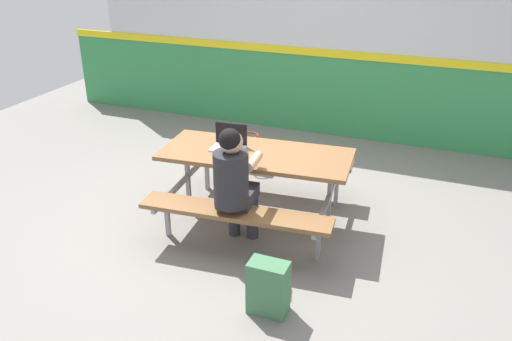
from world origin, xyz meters
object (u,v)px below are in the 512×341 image
at_px(student_nearer, 234,180).
at_px(laptop_silver, 229,143).
at_px(backpack_dark, 269,288).
at_px(tote_bag_bright, 250,153).
at_px(picnic_table_main, 256,168).

height_order(student_nearer, laptop_silver, student_nearer).
xyz_separation_m(backpack_dark, tote_bag_bright, (-1.13, 2.40, -0.02)).
xyz_separation_m(student_nearer, tote_bag_bright, (-0.55, 1.71, -0.51)).
distance_m(picnic_table_main, tote_bag_bright, 1.33).
relative_size(student_nearer, laptop_silver, 3.57).
bearing_deg(student_nearer, laptop_silver, 117.94).
distance_m(picnic_table_main, laptop_silver, 0.36).
bearing_deg(tote_bag_bright, picnic_table_main, -65.26).
height_order(student_nearer, tote_bag_bright, student_nearer).
bearing_deg(picnic_table_main, student_nearer, -88.21).
height_order(laptop_silver, tote_bag_bright, laptop_silver).
height_order(picnic_table_main, tote_bag_bright, picnic_table_main).
bearing_deg(student_nearer, tote_bag_bright, 107.80).
relative_size(student_nearer, backpack_dark, 2.74).
bearing_deg(laptop_silver, student_nearer, -62.06).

